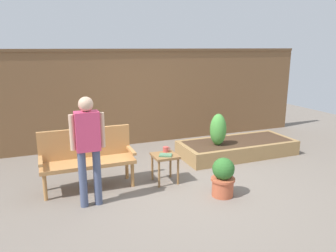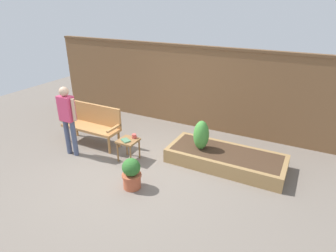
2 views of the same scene
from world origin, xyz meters
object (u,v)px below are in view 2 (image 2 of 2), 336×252
at_px(garden_bench, 93,122).
at_px(person_by_bench, 67,115).
at_px(book_on_table, 126,140).
at_px(shrub_near_bench, 201,135).
at_px(side_table, 128,143).
at_px(cup_on_table, 134,136).
at_px(potted_boxwood, 132,173).

xyz_separation_m(garden_bench, person_by_bench, (-0.06, -0.68, 0.39)).
relative_size(book_on_table, person_by_bench, 0.13).
relative_size(book_on_table, shrub_near_bench, 0.32).
bearing_deg(side_table, book_on_table, -101.69).
relative_size(side_table, book_on_table, 2.40).
xyz_separation_m(garden_bench, book_on_table, (1.20, -0.37, -0.05)).
bearing_deg(cup_on_table, garden_bench, 172.42).
bearing_deg(cup_on_table, potted_boxwood, -59.18).
relative_size(garden_bench, book_on_table, 7.19).
relative_size(side_table, person_by_bench, 0.31).
xyz_separation_m(side_table, potted_boxwood, (0.63, -0.80, -0.09)).
bearing_deg(person_by_bench, cup_on_table, 20.76).
bearing_deg(person_by_bench, side_table, 16.38).
bearing_deg(cup_on_table, side_table, -117.20).
xyz_separation_m(garden_bench, cup_on_table, (1.28, -0.17, -0.02)).
bearing_deg(potted_boxwood, garden_bench, 148.99).
relative_size(garden_bench, potted_boxwood, 2.41).
xyz_separation_m(side_table, person_by_bench, (-1.27, -0.37, 0.54)).
bearing_deg(garden_bench, person_by_bench, -94.87).
bearing_deg(potted_boxwood, cup_on_table, 120.82).
bearing_deg(book_on_table, garden_bench, -168.70).
bearing_deg(potted_boxwood, shrub_near_bench, 62.72).
xyz_separation_m(cup_on_table, person_by_bench, (-1.34, -0.51, 0.41)).
xyz_separation_m(side_table, shrub_near_bench, (1.38, 0.67, 0.22)).
distance_m(side_table, potted_boxwood, 1.02).
xyz_separation_m(cup_on_table, shrub_near_bench, (1.31, 0.53, 0.09)).
distance_m(garden_bench, potted_boxwood, 2.15).
relative_size(cup_on_table, shrub_near_bench, 0.21).
height_order(cup_on_table, person_by_bench, person_by_bench).
distance_m(side_table, person_by_bench, 1.42).
relative_size(garden_bench, shrub_near_bench, 2.28).
bearing_deg(shrub_near_bench, person_by_bench, -158.58).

